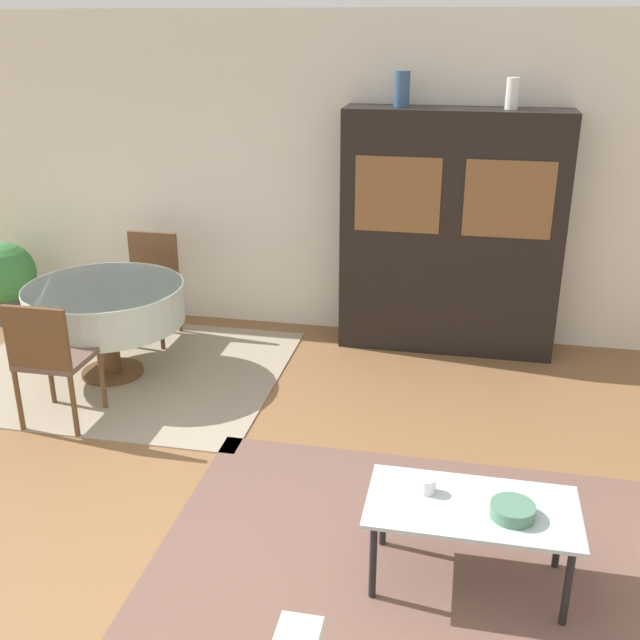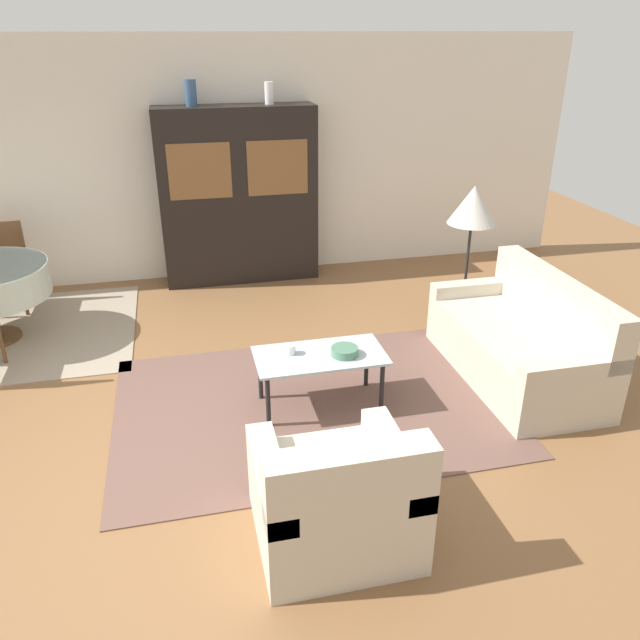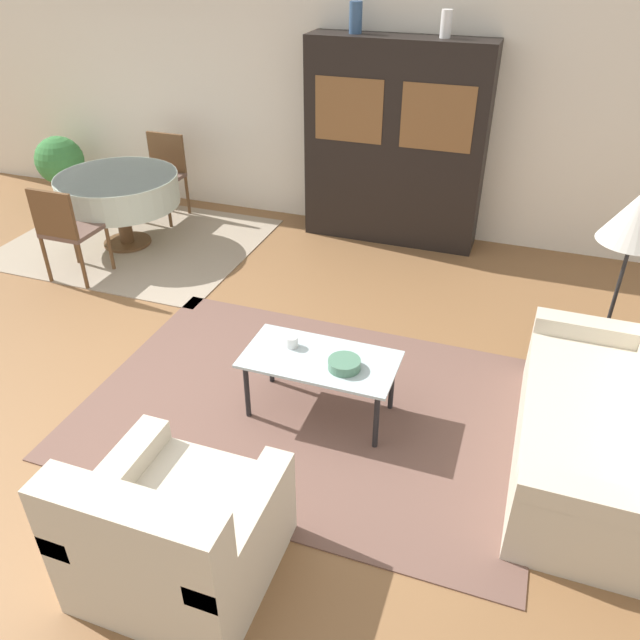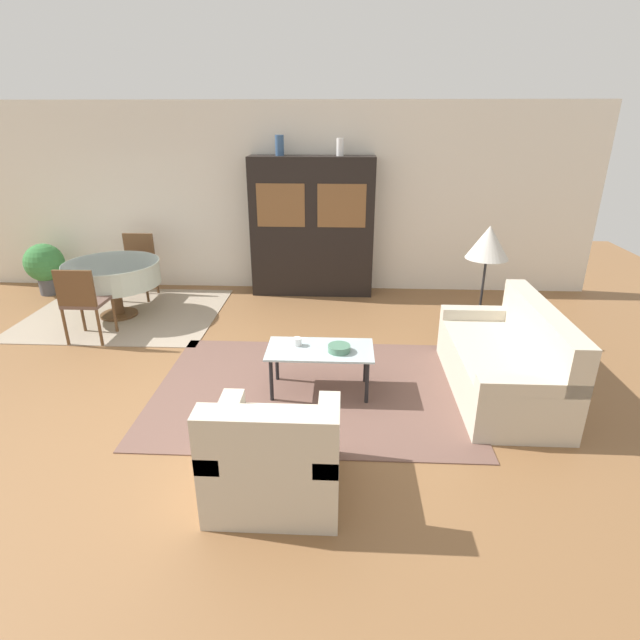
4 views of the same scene
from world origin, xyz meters
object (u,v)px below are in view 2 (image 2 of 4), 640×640
armchair (336,499)px  display_cabinet (239,196)px  cup (290,349)px  vase_short (269,93)px  bowl (345,351)px  couch (521,343)px  floor_lamp (473,208)px  coffee_table (320,360)px  dining_chair_far (2,260)px  vase_tall (191,93)px

armchair → display_cabinet: (-0.02, 4.38, 0.68)m
cup → vase_short: vase_short is taller
bowl → couch: bearing=4.4°
floor_lamp → cup: floor_lamp is taller
bowl → vase_short: vase_short is taller
coffee_table → floor_lamp: bearing=34.8°
dining_chair_far → cup: (2.57, -2.59, -0.04)m
armchair → coffee_table: bearing=80.4°
display_cabinet → bowl: 3.07m
dining_chair_far → cup: size_ratio=10.73×
display_cabinet → vase_tall: bearing=179.9°
armchair → bowl: bearing=73.0°
bowl → vase_short: 3.40m
couch → coffee_table: size_ratio=1.73×
armchair → vase_tall: (-0.46, 4.38, 1.80)m
couch → cup: couch is taller
dining_chair_far → vase_tall: 2.64m
coffee_table → display_cabinet: bearing=95.0°
dining_chair_far → cup: bearing=134.8°
armchair → cup: armchair is taller
couch → display_cabinet: size_ratio=0.88×
armchair → vase_short: (0.37, 4.38, 1.79)m
vase_tall → armchair: bearing=-84.0°
armchair → floor_lamp: 3.48m
dining_chair_far → vase_tall: (2.09, 0.29, 1.58)m
armchair → bowl: size_ratio=4.28×
couch → vase_tall: vase_tall is taller
armchair → cup: bearing=89.2°
display_cabinet → bowl: (0.44, -3.00, -0.50)m
couch → cup: (-1.99, -0.01, 0.18)m
vase_tall → display_cabinet: bearing=-0.1°
coffee_table → floor_lamp: floor_lamp is taller
floor_lamp → bowl: size_ratio=6.66×
vase_short → vase_tall: bearing=180.0°
armchair → floor_lamp: (2.04, 2.69, 0.86)m
couch → floor_lamp: (0.03, 1.18, 0.86)m
bowl → dining_chair_far: bearing=137.7°
bowl → cup: bearing=164.1°
cup → coffee_table: bearing=-15.8°
coffee_table → vase_tall: size_ratio=3.72×
bowl → armchair: bearing=-107.0°
bowl → display_cabinet: bearing=98.3°
coffee_table → display_cabinet: size_ratio=0.51×
dining_chair_far → vase_tall: vase_tall is taller
armchair → floor_lamp: size_ratio=0.64×
display_cabinet → floor_lamp: bearing=-39.5°
couch → coffee_table: bearing=92.3°
vase_tall → bowl: bearing=-73.6°
display_cabinet → floor_lamp: 2.67m
vase_tall → vase_short: (0.83, 0.00, -0.02)m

